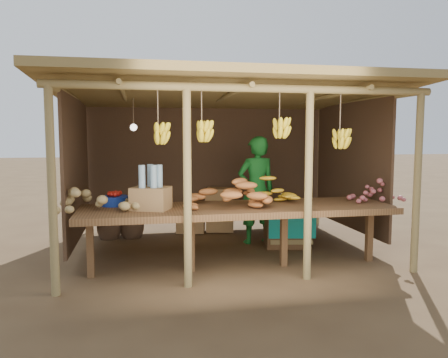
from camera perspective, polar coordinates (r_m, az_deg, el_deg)
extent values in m
plane|color=brown|center=(6.55, 0.00, -9.18)|extent=(60.00, 60.00, 0.00)
cylinder|color=olive|center=(4.83, -21.54, -1.60)|extent=(0.09, 0.09, 2.20)
cylinder|color=olive|center=(5.79, 23.92, -0.55)|extent=(0.09, 0.09, 2.20)
cylinder|color=olive|center=(7.79, -17.55, 1.14)|extent=(0.09, 0.09, 2.20)
cylinder|color=olive|center=(8.42, 12.17, 1.59)|extent=(0.09, 0.09, 2.20)
cylinder|color=olive|center=(4.78, -4.80, -1.30)|extent=(0.09, 0.09, 2.20)
cylinder|color=olive|center=(5.12, 10.97, -0.92)|extent=(0.09, 0.09, 2.20)
cylinder|color=olive|center=(4.90, 3.43, 11.78)|extent=(4.40, 0.09, 0.09)
cylinder|color=olive|center=(7.83, -2.13, 9.48)|extent=(4.40, 0.09, 0.09)
cube|color=olive|center=(6.36, 0.00, 11.18)|extent=(4.70, 3.50, 0.28)
cube|color=#4D3523|center=(7.80, -2.08, 2.22)|extent=(4.20, 0.04, 1.98)
cube|color=#4D3523|center=(6.49, -18.69, 1.23)|extent=(0.04, 2.40, 1.98)
cube|color=#4D3523|center=(7.23, 16.10, 1.73)|extent=(0.04, 2.40, 1.98)
cube|color=brown|center=(5.48, 1.91, -3.98)|extent=(3.90, 1.05, 0.08)
cube|color=brown|center=(5.46, -17.07, -8.56)|extent=(0.08, 0.08, 0.72)
cube|color=brown|center=(5.46, -4.32, -8.31)|extent=(0.08, 0.08, 0.72)
cube|color=brown|center=(5.72, 7.81, -7.70)|extent=(0.08, 0.08, 0.72)
cube|color=brown|center=(6.21, 18.43, -6.89)|extent=(0.08, 0.08, 0.72)
cylinder|color=navy|center=(5.69, -14.13, -2.77)|extent=(0.34, 0.34, 0.12)
cube|color=#9B7345|center=(5.28, -9.53, -2.50)|extent=(0.52, 0.47, 0.27)
imported|color=#176823|center=(6.81, 4.26, -1.45)|extent=(0.65, 0.47, 1.67)
cube|color=brown|center=(6.78, 8.07, -6.20)|extent=(0.71, 0.63, 0.58)
cube|color=#0D9083|center=(6.73, 8.11, -3.54)|extent=(0.79, 0.71, 0.06)
cube|color=#9B7345|center=(7.68, -0.53, -5.38)|extent=(0.55, 0.48, 0.38)
cube|color=#9B7345|center=(7.62, -0.53, -2.60)|extent=(0.55, 0.48, 0.38)
cube|color=#9B7345|center=(7.61, -4.37, -5.51)|extent=(0.55, 0.48, 0.38)
ellipsoid|color=#4D3523|center=(7.40, -14.77, -5.78)|extent=(0.40, 0.40, 0.54)
ellipsoid|color=#4D3523|center=(7.39, -11.95, -5.74)|extent=(0.40, 0.40, 0.54)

